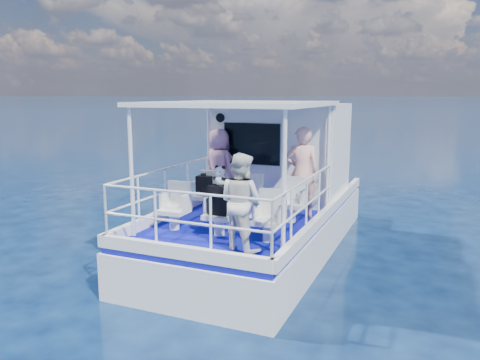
% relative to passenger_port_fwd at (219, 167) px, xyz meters
% --- Properties ---
extents(ground, '(2000.00, 2000.00, 0.00)m').
position_rel_passenger_port_fwd_xyz_m(ground, '(1.04, -1.08, -1.73)').
color(ground, '#071634').
rests_on(ground, ground).
extents(hull, '(3.00, 7.00, 1.60)m').
position_rel_passenger_port_fwd_xyz_m(hull, '(1.04, -0.08, -1.73)').
color(hull, white).
rests_on(hull, ground).
extents(deck, '(2.90, 6.90, 0.10)m').
position_rel_passenger_port_fwd_xyz_m(deck, '(1.04, -0.08, -0.88)').
color(deck, '#090B7F').
rests_on(deck, hull).
extents(cabin, '(2.85, 2.00, 2.20)m').
position_rel_passenger_port_fwd_xyz_m(cabin, '(1.04, 1.22, 0.27)').
color(cabin, white).
rests_on(cabin, deck).
extents(canopy, '(3.00, 3.20, 0.08)m').
position_rel_passenger_port_fwd_xyz_m(canopy, '(1.04, -1.28, 1.41)').
color(canopy, white).
rests_on(canopy, cabin).
extents(canopy_posts, '(2.77, 2.97, 2.20)m').
position_rel_passenger_port_fwd_xyz_m(canopy_posts, '(1.04, -1.33, 0.27)').
color(canopy_posts, white).
rests_on(canopy_posts, deck).
extents(railings, '(2.84, 3.59, 1.00)m').
position_rel_passenger_port_fwd_xyz_m(railings, '(1.04, -1.65, -0.33)').
color(railings, white).
rests_on(railings, deck).
extents(seat_port_fwd, '(0.48, 0.46, 0.38)m').
position_rel_passenger_port_fwd_xyz_m(seat_port_fwd, '(0.14, -0.88, -0.64)').
color(seat_port_fwd, silver).
rests_on(seat_port_fwd, deck).
extents(seat_center_fwd, '(0.48, 0.46, 0.38)m').
position_rel_passenger_port_fwd_xyz_m(seat_center_fwd, '(1.04, -0.88, -0.64)').
color(seat_center_fwd, silver).
rests_on(seat_center_fwd, deck).
extents(seat_stbd_fwd, '(0.48, 0.46, 0.38)m').
position_rel_passenger_port_fwd_xyz_m(seat_stbd_fwd, '(1.94, -0.88, -0.64)').
color(seat_stbd_fwd, silver).
rests_on(seat_stbd_fwd, deck).
extents(seat_port_aft, '(0.48, 0.46, 0.38)m').
position_rel_passenger_port_fwd_xyz_m(seat_port_aft, '(0.14, -2.18, -0.64)').
color(seat_port_aft, silver).
rests_on(seat_port_aft, deck).
extents(seat_center_aft, '(0.48, 0.46, 0.38)m').
position_rel_passenger_port_fwd_xyz_m(seat_center_aft, '(1.04, -2.18, -0.64)').
color(seat_center_aft, silver).
rests_on(seat_center_aft, deck).
extents(seat_stbd_aft, '(0.48, 0.46, 0.38)m').
position_rel_passenger_port_fwd_xyz_m(seat_stbd_aft, '(1.94, -2.18, -0.64)').
color(seat_stbd_aft, silver).
rests_on(seat_stbd_aft, deck).
extents(passenger_port_fwd, '(0.74, 0.64, 1.67)m').
position_rel_passenger_port_fwd_xyz_m(passenger_port_fwd, '(0.00, 0.00, 0.00)').
color(passenger_port_fwd, '#CE85A1').
rests_on(passenger_port_fwd, deck).
extents(passenger_stbd_fwd, '(0.76, 0.63, 1.81)m').
position_rel_passenger_port_fwd_xyz_m(passenger_stbd_fwd, '(2.02, -0.47, 0.07)').
color(passenger_stbd_fwd, '#EAA397').
rests_on(passenger_stbd_fwd, deck).
extents(passenger_stbd_aft, '(0.89, 0.79, 1.53)m').
position_rel_passenger_port_fwd_xyz_m(passenger_stbd_aft, '(1.69, -2.74, -0.07)').
color(passenger_stbd_aft, silver).
rests_on(passenger_stbd_aft, deck).
extents(backpack_port, '(0.30, 0.17, 0.40)m').
position_rel_passenger_port_fwd_xyz_m(backpack_port, '(0.10, -0.93, -0.25)').
color(backpack_port, black).
rests_on(backpack_port, seat_port_fwd).
extents(backpack_center, '(0.34, 0.19, 0.51)m').
position_rel_passenger_port_fwd_xyz_m(backpack_center, '(1.07, -2.23, -0.20)').
color(backpack_center, black).
rests_on(backpack_center, seat_center_aft).
extents(compact_camera, '(0.09, 0.06, 0.06)m').
position_rel_passenger_port_fwd_xyz_m(compact_camera, '(0.09, -0.94, -0.03)').
color(compact_camera, black).
rests_on(compact_camera, backpack_port).
extents(panda, '(0.22, 0.18, 0.34)m').
position_rel_passenger_port_fwd_xyz_m(panda, '(1.09, -2.22, 0.22)').
color(panda, white).
rests_on(panda, backpack_center).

